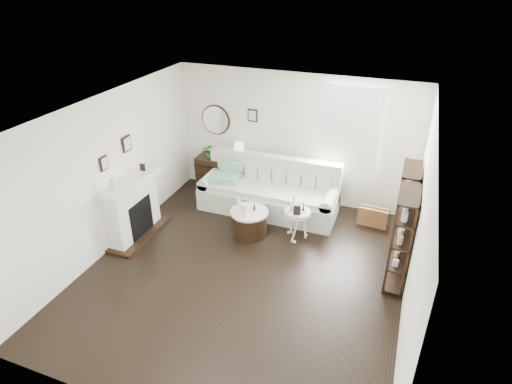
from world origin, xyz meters
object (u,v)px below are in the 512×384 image
at_px(dresser, 225,175).
at_px(pedestal_table, 297,213).
at_px(sofa, 269,194).
at_px(drum_table, 249,222).

distance_m(dresser, pedestal_table, 2.34).
distance_m(sofa, dresser, 1.23).
relative_size(sofa, dresser, 2.30).
bearing_deg(pedestal_table, sofa, 134.66).
bearing_deg(sofa, drum_table, -92.55).
relative_size(sofa, drum_table, 3.93).
xyz_separation_m(dresser, drum_table, (1.13, -1.39, -0.15)).
xyz_separation_m(sofa, dresser, (-1.17, 0.38, 0.05)).
bearing_deg(dresser, pedestal_table, -31.38).
bearing_deg(pedestal_table, drum_table, -168.65).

